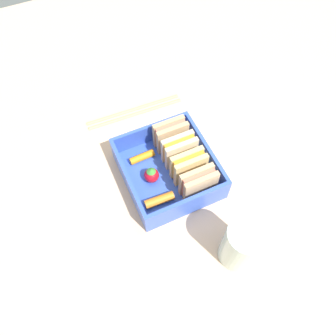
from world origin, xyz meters
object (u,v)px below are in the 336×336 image
Objects in this scene: sandwich_left at (171,135)px; sandwich_center_left at (179,150)px; sandwich_center_right at (198,183)px; folded_napkin at (61,217)px; chopstick_pair at (136,110)px; carrot_stick_far_left at (142,157)px; carrot_stick_left at (159,200)px; sandwich_center at (189,166)px; strawberry_far_left at (151,174)px; drinking_glass at (241,245)px.

sandwich_left and sandwich_center_left have the same top height.
sandwich_center_right reaches higher than folded_napkin.
sandwich_left is 11.36cm from chopstick_pair.
carrot_stick_left is (8.71, -0.56, 0.10)cm from carrot_stick_far_left.
sandwich_center_left is 1.31× the size of carrot_stick_far_left.
sandwich_center_left reaches higher than folded_napkin.
chopstick_pair is (-13.93, -2.50, -3.60)cm from sandwich_center_left.
sandwich_center reaches higher than chopstick_pair.
chopstick_pair is at bearing 167.88° from strawberry_far_left.
carrot_stick_far_left is at bearing 176.33° from carrot_stick_left.
sandwich_left is at bearing 146.41° from carrot_stick_left.
chopstick_pair is at bearing -166.58° from sandwich_left.
carrot_stick_left is at bearing 73.31° from folded_napkin.
strawberry_far_left is 16.00cm from chopstick_pair.
carrot_stick_left is at bearing -6.59° from strawberry_far_left.
sandwich_center_left is 14.60cm from chopstick_pair.
sandwich_center_left is at bearing -177.24° from drinking_glass.
sandwich_center_right is at bearing 31.36° from carrot_stick_far_left.
strawberry_far_left is at bearing -12.12° from chopstick_pair.
sandwich_center_left is 1.20× the size of carrot_stick_left.
sandwich_center_left is at bearing 94.04° from folded_napkin.
sandwich_center is 1.20× the size of carrot_stick_left.
sandwich_center_left is at bearing 180.00° from sandwich_center.
chopstick_pair is 2.08× the size of drinking_glass.
chopstick_pair is (-17.39, -2.50, -3.60)cm from sandwich_center.
carrot_stick_far_left is 1.42× the size of strawberry_far_left.
folded_napkin is (-0.03, -15.81, -2.37)cm from strawberry_far_left.
sandwich_left is 1.20× the size of carrot_stick_left.
chopstick_pair reaches higher than folded_napkin.
sandwich_left and sandwich_center have the same top height.
sandwich_left is 6.91cm from sandwich_center.
strawberry_far_left is at bearing -0.46° from carrot_stick_far_left.
sandwich_center reaches higher than strawberry_far_left.
drinking_glass reaches higher than sandwich_center_left.
folded_napkin is (1.53, -21.63, -3.75)cm from sandwich_center_left.
sandwich_center_left is at bearing 104.98° from strawberry_far_left.
carrot_stick_left is 0.25× the size of chopstick_pair.
carrot_stick_left is at bearing -67.33° from sandwich_center.
sandwich_center is 1.85× the size of strawberry_far_left.
chopstick_pair is at bearing 128.94° from folded_napkin.
folded_napkin is at bearing -95.09° from sandwich_center.
sandwich_left is at bearing 102.97° from folded_napkin.
drinking_glass is at bearing 17.74° from carrot_stick_far_left.
strawberry_far_left is (5.02, -5.83, -1.38)cm from sandwich_left.
sandwich_center_left is at bearing 133.88° from carrot_stick_left.
carrot_stick_left is 0.36× the size of folded_napkin.
sandwich_center_right reaches higher than strawberry_far_left.
drinking_glass reaches higher than carrot_stick_left.
chopstick_pair is (-10.48, -2.50, -3.60)cm from sandwich_left.
sandwich_center_left reaches higher than strawberry_far_left.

